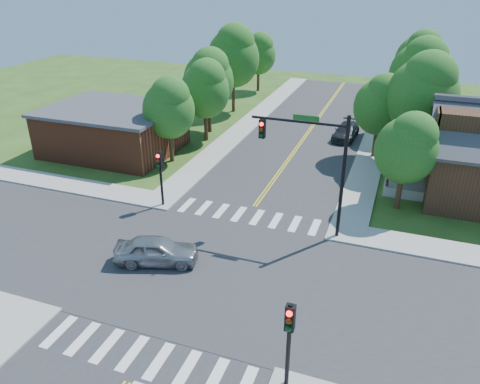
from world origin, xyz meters
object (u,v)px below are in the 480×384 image
at_px(car_silver, 156,251).
at_px(signal_pole_nw, 160,168).
at_px(signal_pole_se, 289,331).
at_px(signal_mast_ne, 313,155).
at_px(car_dgrey, 346,132).

bearing_deg(car_silver, signal_pole_nw, 7.79).
xyz_separation_m(signal_pole_se, signal_pole_nw, (-11.20, 11.20, 0.00)).
relative_size(signal_mast_ne, signal_pole_se, 1.89).
height_order(signal_pole_se, signal_pole_nw, same).
bearing_deg(car_silver, signal_mast_ne, -67.38).
relative_size(signal_pole_se, car_dgrey, 0.83).
bearing_deg(signal_mast_ne, signal_pole_se, -81.44).
relative_size(signal_mast_ne, car_dgrey, 1.57).
height_order(signal_mast_ne, signal_pole_nw, signal_mast_ne).
xyz_separation_m(car_silver, car_dgrey, (6.30, 23.04, -0.09)).
bearing_deg(car_silver, signal_pole_se, -140.98).
xyz_separation_m(signal_mast_ne, car_dgrey, (-0.41, 17.26, -4.20)).
xyz_separation_m(signal_pole_nw, car_dgrey, (9.10, 17.27, -2.01)).
distance_m(signal_pole_se, car_dgrey, 28.62).
bearing_deg(car_dgrey, car_silver, -101.02).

